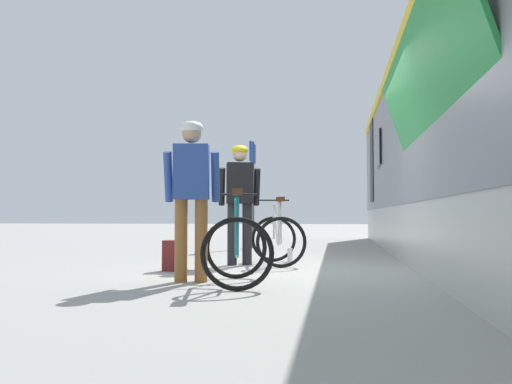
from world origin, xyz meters
The scene contains 10 objects.
ground_plane centered at (0.00, 0.00, 0.00)m, with size 80.00×80.00×0.00m, color #A09E99.
train_car centered at (2.94, 1.95, 1.97)m, with size 3.30×17.07×3.88m.
cyclist_near_in_blue centered at (-1.12, -1.35, 1.05)m, with size 0.64×0.37×1.76m.
cyclist_far_in_dark centered at (-0.96, 0.70, 1.05)m, with size 0.66×0.41×1.76m.
bicycle_near_teal centered at (-0.59, -1.49, 0.40)m, with size 0.91×1.19×0.99m.
bicycle_far_white centered at (-0.42, 0.85, 0.40)m, with size 0.93×1.20×0.99m.
backpack_on_platform centered at (-1.66, -0.26, 0.20)m, with size 0.28×0.18×0.40m, color maroon.
water_bottle_near_the_bikes centered at (-0.25, 1.10, 0.11)m, with size 0.08×0.08×0.23m, color silver.
water_bottle_by_the_backpack centered at (-1.54, -0.50, 0.11)m, with size 0.07×0.07×0.21m, color #338CCC.
platform_sign_post centered at (-1.41, 4.84, 1.62)m, with size 0.08×0.70×2.40m.
Camera 1 is at (0.45, -7.01, 0.72)m, focal length 37.39 mm.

